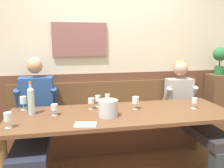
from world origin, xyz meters
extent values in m
cube|color=beige|center=(0.00, 1.09, 1.40)|extent=(6.80, 0.08, 2.80)
cube|color=#885452|center=(-0.40, 1.03, 1.54)|extent=(0.75, 0.04, 0.46)
cube|color=brown|center=(0.00, 1.04, 0.53)|extent=(6.80, 0.03, 1.06)
cube|color=brown|center=(0.00, 0.81, 0.22)|extent=(2.81, 0.42, 0.44)
cube|color=brown|center=(0.00, 0.81, 0.47)|extent=(2.75, 0.39, 0.05)
cube|color=brown|center=(0.00, 1.00, 0.71)|extent=(2.81, 0.04, 0.45)
cube|color=brown|center=(0.00, 0.14, 0.72)|extent=(2.51, 0.86, 0.04)
cylinder|color=brown|center=(-1.18, 0.50, 0.35)|extent=(0.07, 0.07, 0.70)
cylinder|color=brown|center=(1.18, 0.50, 0.35)|extent=(0.07, 0.07, 0.70)
cube|color=#24293C|center=(-0.99, 0.21, 0.43)|extent=(0.36, 1.10, 0.11)
cube|color=navy|center=(-0.99, 0.81, 0.78)|extent=(0.42, 0.23, 0.57)
sphere|color=#AB7D58|center=(-0.99, 0.80, 1.21)|extent=(0.19, 0.19, 0.19)
sphere|color=beige|center=(-0.99, 0.83, 1.23)|extent=(0.18, 0.18, 0.18)
cylinder|color=navy|center=(-1.21, 0.76, 0.81)|extent=(0.08, 0.20, 0.27)
cylinder|color=navy|center=(-0.76, 0.76, 0.81)|extent=(0.08, 0.20, 0.27)
cube|color=#2B363D|center=(1.03, -0.29, 0.19)|extent=(0.29, 0.14, 0.38)
cube|color=#2D2B2E|center=(1.03, 0.22, 0.43)|extent=(0.32, 1.11, 0.11)
cube|color=#ADABAA|center=(1.03, 0.81, 0.73)|extent=(0.38, 0.19, 0.49)
sphere|color=tan|center=(1.03, 0.80, 1.13)|extent=(0.21, 0.21, 0.21)
sphere|color=#A27946|center=(1.03, 0.83, 1.16)|extent=(0.19, 0.19, 0.19)
cylinder|color=#ADABAA|center=(0.83, 0.77, 0.75)|extent=(0.08, 0.20, 0.27)
cylinder|color=#ADABAA|center=(1.24, 0.77, 0.75)|extent=(0.08, 0.20, 0.27)
cylinder|color=#BCBEC0|center=(-0.17, 0.04, 0.83)|extent=(0.21, 0.21, 0.18)
cylinder|color=#B3C6BC|center=(-0.99, 0.28, 0.86)|extent=(0.07, 0.07, 0.25)
sphere|color=#B3C6BC|center=(-0.99, 0.28, 1.00)|extent=(0.07, 0.07, 0.07)
cylinder|color=#B3C6BC|center=(-0.99, 0.28, 1.05)|extent=(0.03, 0.03, 0.08)
cylinder|color=orange|center=(-0.99, 0.28, 1.09)|extent=(0.03, 0.03, 0.02)
cylinder|color=silver|center=(-0.32, 0.35, 0.74)|extent=(0.06, 0.06, 0.00)
cylinder|color=silver|center=(-0.32, 0.35, 0.77)|extent=(0.01, 0.01, 0.07)
cylinder|color=silver|center=(-0.32, 0.35, 0.84)|extent=(0.07, 0.07, 0.06)
cylinder|color=#E6DB8E|center=(-0.32, 0.35, 0.81)|extent=(0.06, 0.06, 0.01)
cylinder|color=silver|center=(-1.10, 0.47, 0.74)|extent=(0.07, 0.07, 0.00)
cylinder|color=silver|center=(-1.10, 0.47, 0.78)|extent=(0.01, 0.01, 0.08)
cylinder|color=silver|center=(-1.10, 0.47, 0.86)|extent=(0.07, 0.07, 0.08)
cylinder|color=beige|center=(-1.10, 0.47, 0.83)|extent=(0.07, 0.07, 0.03)
cylinder|color=silver|center=(-0.11, 0.46, 0.74)|extent=(0.06, 0.06, 0.00)
cylinder|color=silver|center=(-0.11, 0.46, 0.77)|extent=(0.01, 0.01, 0.06)
cylinder|color=silver|center=(-0.11, 0.46, 0.84)|extent=(0.06, 0.06, 0.08)
cylinder|color=#E0DA8C|center=(-0.11, 0.46, 0.82)|extent=(0.05, 0.05, 0.03)
cylinder|color=silver|center=(-0.23, 0.44, 0.74)|extent=(0.06, 0.06, 0.00)
cylinder|color=silver|center=(-0.23, 0.44, 0.77)|extent=(0.01, 0.01, 0.06)
cylinder|color=silver|center=(-0.23, 0.44, 0.84)|extent=(0.06, 0.06, 0.07)
cylinder|color=#F7DC8B|center=(-0.23, 0.44, 0.81)|extent=(0.06, 0.06, 0.02)
cylinder|color=silver|center=(-1.15, -0.10, 0.74)|extent=(0.06, 0.06, 0.00)
cylinder|color=silver|center=(-1.15, -0.10, 0.77)|extent=(0.01, 0.01, 0.06)
cylinder|color=silver|center=(-1.15, -0.10, 0.84)|extent=(0.07, 0.07, 0.08)
cylinder|color=#E0D879|center=(-1.15, -0.10, 0.81)|extent=(0.06, 0.06, 0.02)
cylinder|color=silver|center=(0.89, 0.13, 0.74)|extent=(0.07, 0.07, 0.00)
cylinder|color=silver|center=(0.89, 0.13, 0.77)|extent=(0.01, 0.01, 0.06)
cylinder|color=silver|center=(0.89, 0.13, 0.83)|extent=(0.06, 0.06, 0.06)
cylinder|color=silver|center=(-0.74, 0.19, 0.74)|extent=(0.07, 0.07, 0.00)
cylinder|color=silver|center=(-0.74, 0.19, 0.77)|extent=(0.01, 0.01, 0.06)
cylinder|color=silver|center=(-0.74, 0.19, 0.83)|extent=(0.07, 0.07, 0.06)
cylinder|color=#F0E585|center=(-0.74, 0.19, 0.81)|extent=(0.06, 0.06, 0.02)
cylinder|color=silver|center=(0.19, 0.24, 0.74)|extent=(0.06, 0.06, 0.00)
cylinder|color=silver|center=(0.19, 0.24, 0.77)|extent=(0.01, 0.01, 0.07)
cylinder|color=silver|center=(0.19, 0.24, 0.85)|extent=(0.08, 0.08, 0.08)
cylinder|color=#EBCF85|center=(0.19, 0.24, 0.82)|extent=(0.07, 0.07, 0.03)
cube|color=white|center=(-0.43, -0.15, 0.74)|extent=(0.24, 0.19, 0.00)
cube|color=brown|center=(1.70, 0.86, 0.51)|extent=(0.28, 0.28, 1.01)
cylinder|color=#225E30|center=(1.70, 0.86, 1.08)|extent=(0.14, 0.14, 0.13)
cylinder|color=brown|center=(1.70, 0.86, 1.19)|extent=(0.02, 0.02, 0.10)
sphere|color=#2B6639|center=(1.70, 0.86, 1.33)|extent=(0.21, 0.21, 0.21)
camera|label=1|loc=(-0.61, -2.34, 1.56)|focal=37.94mm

